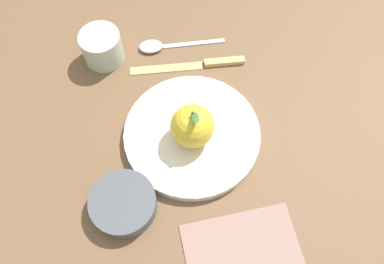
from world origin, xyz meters
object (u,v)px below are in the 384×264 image
cup (102,46)px  side_bowl (123,203)px  spoon (161,46)px  linen_napkin (242,248)px  apple (192,126)px  dinner_plate (192,134)px  knife (199,64)px

cup → side_bowl: bearing=-14.9°
side_bowl → spoon: (-0.28, 0.19, -0.01)m
spoon → linen_napkin: bearing=-7.0°
apple → linen_napkin: apple is taller
linen_napkin → side_bowl: bearing=-136.1°
dinner_plate → knife: size_ratio=1.13×
spoon → apple: bearing=-9.6°
cup → spoon: size_ratio=0.45×
cup → linen_napkin: (0.45, 0.06, -0.03)m
dinner_plate → spoon: size_ratio=1.40×
side_bowl → knife: bearing=129.9°
apple → knife: 0.18m
side_bowl → spoon: size_ratio=0.63×
apple → cup: 0.26m
side_bowl → knife: (-0.20, 0.24, -0.02)m
dinner_plate → cup: bearing=-162.2°
cup → spoon: (0.03, 0.11, -0.03)m
apple → knife: bearing=148.9°
cup → linen_napkin: 0.45m
knife → linen_napkin: size_ratio=1.19×
apple → knife: size_ratio=0.40×
knife → spoon: (-0.07, -0.05, 0.00)m
side_bowl → knife: size_ratio=0.51×
dinner_plate → linen_napkin: (0.21, -0.02, -0.01)m
side_bowl → apple: bearing=110.5°
apple → dinner_plate: bearing=158.7°
knife → cup: bearing=-122.4°
apple → cup: size_ratio=1.09×
side_bowl → linen_napkin: 0.20m
spoon → linen_napkin: size_ratio=0.96×
knife → apple: bearing=-31.1°
knife → linen_napkin: knife is taller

